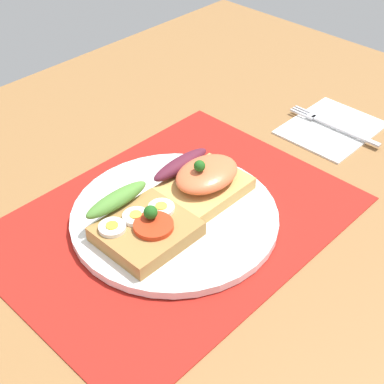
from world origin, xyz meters
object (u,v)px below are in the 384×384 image
Objects in this scene: sandwich_egg_tomato at (142,225)px; sandwich_salmon at (203,180)px; plate at (175,216)px; fork at (331,125)px; napkin at (331,127)px.

sandwich_egg_tomato is 0.99× the size of sandwich_salmon.
plate is 1.66× the size of fork.
napkin is at bearing -60.43° from fork.
sandwich_salmon reaches higher than sandwich_egg_tomato.
fork is at bearing -3.88° from plate.
fork reaches higher than napkin.
fork is (30.64, -2.08, -0.05)cm from plate.
plate is at bearing 176.12° from fork.
napkin is 0.47cm from fork.
plate is 5.40cm from sandwich_egg_tomato.
plate is 2.36× the size of sandwich_egg_tomato.
plate is at bearing -176.99° from sandwich_salmon.
napkin is at bearing -3.62° from sandwich_egg_tomato.
plate is 5.83cm from sandwich_salmon.
sandwich_salmon is at bearing 174.53° from napkin.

